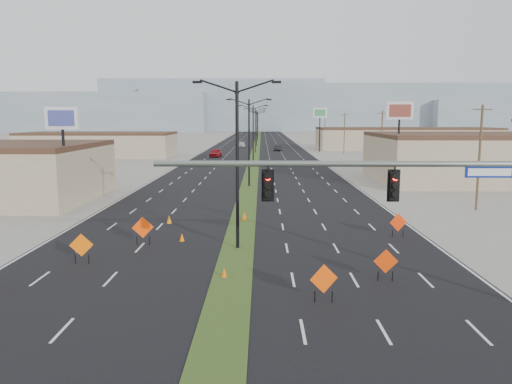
{
  "coord_description": "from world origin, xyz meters",
  "views": [
    {
      "loc": [
        1.45,
        -17.59,
        7.88
      ],
      "look_at": [
        1.1,
        13.9,
        3.2
      ],
      "focal_mm": 35.0,
      "sensor_mm": 36.0,
      "label": 1
    }
  ],
  "objects_px": {
    "construction_sign_1": "(81,246)",
    "car_left": "(216,153)",
    "streetlight_6": "(258,124)",
    "construction_sign_4": "(324,280)",
    "pole_sign_west": "(62,126)",
    "pole_sign_east_near": "(400,117)",
    "streetlight_2": "(253,133)",
    "streetlight_3": "(255,129)",
    "car_far": "(242,144)",
    "car_mid": "(278,148)",
    "cone_1": "(224,272)",
    "construction_sign_5": "(398,223)",
    "streetlight_4": "(257,127)",
    "cone_2": "(245,216)",
    "signal_mast": "(441,197)",
    "cone_0": "(182,237)",
    "construction_sign_2": "(143,228)",
    "streetlight_5": "(257,125)",
    "pole_sign_east_far": "(320,116)",
    "cone_3": "(169,219)",
    "streetlight_0": "(237,160)",
    "construction_sign_3": "(386,262)",
    "streetlight_1": "(249,140)"
  },
  "relations": [
    {
      "from": "streetlight_2",
      "to": "pole_sign_west",
      "type": "distance_m",
      "value": 45.31
    },
    {
      "from": "pole_sign_east_far",
      "to": "streetlight_5",
      "type": "bearing_deg",
      "value": 98.19
    },
    {
      "from": "signal_mast",
      "to": "streetlight_0",
      "type": "height_order",
      "value": "streetlight_0"
    },
    {
      "from": "streetlight_3",
      "to": "cone_0",
      "type": "relative_size",
      "value": 18.64
    },
    {
      "from": "streetlight_6",
      "to": "construction_sign_4",
      "type": "distance_m",
      "value": 177.1
    },
    {
      "from": "streetlight_4",
      "to": "cone_0",
      "type": "height_order",
      "value": "streetlight_4"
    },
    {
      "from": "construction_sign_1",
      "to": "car_left",
      "type": "bearing_deg",
      "value": 80.98
    },
    {
      "from": "streetlight_6",
      "to": "cone_2",
      "type": "relative_size",
      "value": 14.59
    },
    {
      "from": "streetlight_5",
      "to": "pole_sign_east_near",
      "type": "xyz_separation_m",
      "value": [
        18.24,
        -108.06,
        2.63
      ]
    },
    {
      "from": "streetlight_2",
      "to": "pole_sign_east_near",
      "type": "height_order",
      "value": "streetlight_2"
    },
    {
      "from": "streetlight_4",
      "to": "construction_sign_1",
      "type": "distance_m",
      "value": 115.74
    },
    {
      "from": "cone_1",
      "to": "pole_sign_west",
      "type": "bearing_deg",
      "value": 128.59
    },
    {
      "from": "pole_sign_west",
      "to": "pole_sign_east_near",
      "type": "bearing_deg",
      "value": 31.32
    },
    {
      "from": "construction_sign_5",
      "to": "construction_sign_4",
      "type": "bearing_deg",
      "value": -131.71
    },
    {
      "from": "streetlight_6",
      "to": "construction_sign_1",
      "type": "height_order",
      "value": "streetlight_6"
    },
    {
      "from": "cone_2",
      "to": "pole_sign_east_near",
      "type": "xyz_separation_m",
      "value": [
        18.11,
        23.59,
        7.7
      ]
    },
    {
      "from": "cone_2",
      "to": "signal_mast",
      "type": "bearing_deg",
      "value": -65.35
    },
    {
      "from": "car_left",
      "to": "construction_sign_3",
      "type": "height_order",
      "value": "car_left"
    },
    {
      "from": "construction_sign_4",
      "to": "streetlight_0",
      "type": "bearing_deg",
      "value": 97.78
    },
    {
      "from": "streetlight_2",
      "to": "pole_sign_west",
      "type": "bearing_deg",
      "value": -110.35
    },
    {
      "from": "streetlight_5",
      "to": "cone_1",
      "type": "relative_size",
      "value": 18.47
    },
    {
      "from": "streetlight_4",
      "to": "pole_sign_west",
      "type": "relative_size",
      "value": 1.13
    },
    {
      "from": "streetlight_1",
      "to": "construction_sign_5",
      "type": "relative_size",
      "value": 6.15
    },
    {
      "from": "car_mid",
      "to": "car_far",
      "type": "relative_size",
      "value": 0.88
    },
    {
      "from": "cone_1",
      "to": "cone_3",
      "type": "bearing_deg",
      "value": 111.7
    },
    {
      "from": "cone_1",
      "to": "pole_sign_west",
      "type": "xyz_separation_m",
      "value": [
        -15.34,
        19.22,
        6.89
      ]
    },
    {
      "from": "streetlight_2",
      "to": "cone_2",
      "type": "relative_size",
      "value": 14.59
    },
    {
      "from": "streetlight_0",
      "to": "cone_1",
      "type": "xyz_separation_m",
      "value": [
        -0.41,
        -5.68,
        -5.15
      ]
    },
    {
      "from": "car_mid",
      "to": "cone_2",
      "type": "relative_size",
      "value": 5.79
    },
    {
      "from": "signal_mast",
      "to": "cone_2",
      "type": "height_order",
      "value": "signal_mast"
    },
    {
      "from": "car_left",
      "to": "construction_sign_4",
      "type": "relative_size",
      "value": 2.82
    },
    {
      "from": "streetlight_3",
      "to": "construction_sign_3",
      "type": "distance_m",
      "value": 90.52
    },
    {
      "from": "streetlight_2",
      "to": "streetlight_4",
      "type": "xyz_separation_m",
      "value": [
        0.0,
        56.0,
        0.0
      ]
    },
    {
      "from": "car_mid",
      "to": "car_far",
      "type": "bearing_deg",
      "value": 113.22
    },
    {
      "from": "pole_sign_east_far",
      "to": "construction_sign_4",
      "type": "bearing_deg",
      "value": -104.61
    },
    {
      "from": "car_mid",
      "to": "cone_1",
      "type": "distance_m",
      "value": 97.3
    },
    {
      "from": "car_far",
      "to": "cone_1",
      "type": "height_order",
      "value": "car_far"
    },
    {
      "from": "cone_3",
      "to": "pole_sign_east_far",
      "type": "xyz_separation_m",
      "value": [
        20.62,
        81.45,
        8.04
      ]
    },
    {
      "from": "car_far",
      "to": "construction_sign_1",
      "type": "height_order",
      "value": "construction_sign_1"
    },
    {
      "from": "cone_0",
      "to": "cone_1",
      "type": "relative_size",
      "value": 0.99
    },
    {
      "from": "car_left",
      "to": "cone_1",
      "type": "bearing_deg",
      "value": -77.52
    },
    {
      "from": "streetlight_2",
      "to": "construction_sign_4",
      "type": "distance_m",
      "value": 65.28
    },
    {
      "from": "streetlight_2",
      "to": "cone_3",
      "type": "distance_m",
      "value": 49.44
    },
    {
      "from": "streetlight_3",
      "to": "pole_sign_east_near",
      "type": "xyz_separation_m",
      "value": [
        18.24,
        -52.06,
        2.63
      ]
    },
    {
      "from": "car_far",
      "to": "construction_sign_5",
      "type": "relative_size",
      "value": 2.77
    },
    {
      "from": "construction_sign_2",
      "to": "cone_1",
      "type": "bearing_deg",
      "value": -64.75
    },
    {
      "from": "streetlight_1",
      "to": "pole_sign_west",
      "type": "distance_m",
      "value": 21.44
    },
    {
      "from": "signal_mast",
      "to": "cone_3",
      "type": "bearing_deg",
      "value": 129.37
    },
    {
      "from": "construction_sign_2",
      "to": "cone_3",
      "type": "distance_m",
      "value": 6.41
    },
    {
      "from": "car_left",
      "to": "pole_sign_west",
      "type": "relative_size",
      "value": 0.55
    }
  ]
}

